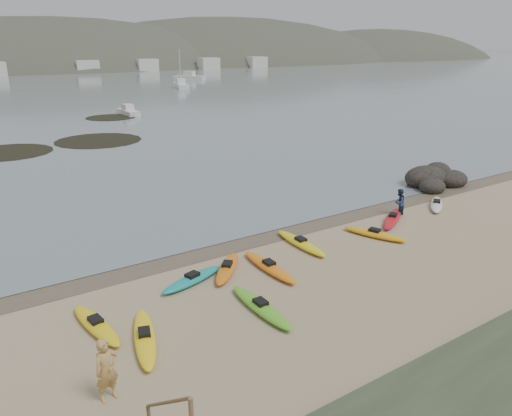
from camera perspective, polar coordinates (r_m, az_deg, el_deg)
ground at (r=26.17m, az=0.00°, el=-3.12°), size 600.00×600.00×0.00m
wet_sand at (r=25.94m, az=0.37°, el=-3.31°), size 60.00×60.00×0.00m
kayaks at (r=22.83m, az=3.66°, el=-6.05°), size 23.58×7.94×0.34m
person_west at (r=15.17m, az=-16.71°, el=-17.32°), size 0.78×0.60×1.92m
person_east at (r=30.00m, az=16.05°, el=0.63°), size 0.93×0.82×1.61m
rock_cluster at (r=37.54m, az=19.67°, el=2.88°), size 5.14×3.76×1.67m
kelp_mats at (r=56.35m, az=-20.05°, el=7.58°), size 22.24×23.42×0.04m
moored_boats at (r=103.60m, az=-23.74°, el=11.99°), size 84.55×68.64×1.33m
far_hills at (r=222.07m, az=-20.34°, el=10.79°), size 550.00×135.00×80.00m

